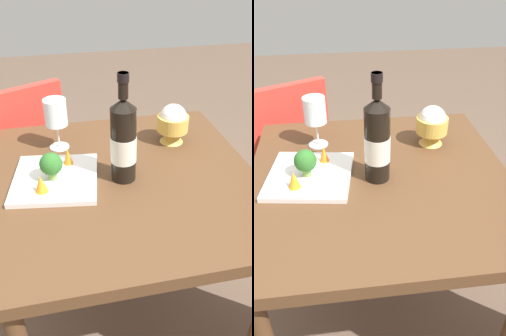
{
  "view_description": "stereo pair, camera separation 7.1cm",
  "coord_description": "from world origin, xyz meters",
  "views": [
    {
      "loc": [
        -0.87,
        0.19,
        1.36
      ],
      "look_at": [
        0.0,
        0.0,
        0.76
      ],
      "focal_mm": 37.66,
      "sensor_mm": 36.0,
      "label": 1
    },
    {
      "loc": [
        -0.89,
        0.12,
        1.36
      ],
      "look_at": [
        0.0,
        0.0,
        0.76
      ],
      "focal_mm": 37.66,
      "sensor_mm": 36.0,
      "label": 2
    }
  ],
  "objects": [
    {
      "name": "wine_bottle",
      "position": [
        -0.01,
        0.01,
        0.86
      ],
      "size": [
        0.08,
        0.08,
        0.33
      ],
      "color": "black",
      "rests_on": "dining_table"
    },
    {
      "name": "chair_by_wall",
      "position": [
        0.57,
        0.38,
        0.53
      ],
      "size": [
        0.53,
        0.53,
        0.85
      ],
      "rotation": [
        0.0,
        0.0,
        -1.13
      ],
      "color": "red",
      "rests_on": "ground_plane"
    },
    {
      "name": "carrot_garnish_left",
      "position": [
        -0.05,
        0.25,
        0.77
      ],
      "size": [
        0.04,
        0.04,
        0.05
      ],
      "color": "orange",
      "rests_on": "serving_plate"
    },
    {
      "name": "broccoli_floret",
      "position": [
        0.01,
        0.22,
        0.8
      ],
      "size": [
        0.07,
        0.07,
        0.09
      ],
      "color": "#729E4C",
      "rests_on": "serving_plate"
    },
    {
      "name": "carrot_garnish_right",
      "position": [
        0.08,
        0.17,
        0.78
      ],
      "size": [
        0.03,
        0.03,
        0.05
      ],
      "color": "orange",
      "rests_on": "serving_plate"
    },
    {
      "name": "wine_glass",
      "position": [
        0.22,
        0.19,
        0.86
      ],
      "size": [
        0.08,
        0.08,
        0.18
      ],
      "color": "white",
      "rests_on": "dining_table"
    },
    {
      "name": "ground_plane",
      "position": [
        0.0,
        0.0,
        0.0
      ],
      "size": [
        8.0,
        8.0,
        0.0
      ],
      "primitive_type": "plane",
      "color": "brown"
    },
    {
      "name": "rice_bowl",
      "position": [
        0.18,
        -0.21,
        0.81
      ],
      "size": [
        0.11,
        0.11,
        0.14
      ],
      "color": "gold",
      "rests_on": "dining_table"
    },
    {
      "name": "dining_table",
      "position": [
        0.0,
        0.0,
        0.64
      ],
      "size": [
        0.81,
        0.81,
        0.73
      ],
      "color": "brown",
      "rests_on": "ground_plane"
    },
    {
      "name": "serving_plate",
      "position": [
        0.02,
        0.21,
        0.74
      ],
      "size": [
        0.28,
        0.28,
        0.02
      ],
      "rotation": [
        0.0,
        0.0,
        -0.14
      ],
      "color": "white",
      "rests_on": "dining_table"
    }
  ]
}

